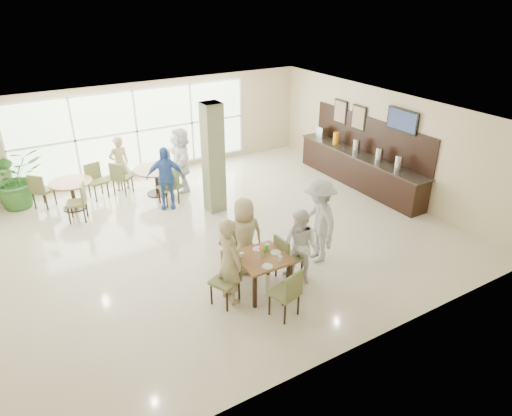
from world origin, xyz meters
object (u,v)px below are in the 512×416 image
round_table_left (72,188)px  adult_standing (120,164)px  teen_standing (318,220)px  buffet_counter (359,167)px  potted_plant (15,178)px  adult_a (165,178)px  round_table_right (156,174)px  teen_right (301,247)px  teen_far (244,236)px  adult_b (181,159)px  main_table (262,261)px  teen_left (229,261)px

round_table_left → adult_standing: 1.54m
round_table_left → teen_standing: 6.53m
teen_standing → round_table_left: bearing=-131.4°
buffet_counter → potted_plant: size_ratio=2.95×
teen_standing → adult_a: bearing=-144.1°
round_table_left → round_table_right: 2.19m
round_table_right → teen_right: (0.97, -5.42, 0.17)m
round_table_left → teen_far: teen_far is taller
adult_a → adult_b: 1.20m
teen_right → adult_standing: adult_standing is taller
buffet_counter → adult_a: 5.52m
round_table_left → adult_a: adult_a is taller
buffet_counter → teen_far: 5.48m
potted_plant → teen_standing: 7.95m
potted_plant → main_table: bearing=-61.2°
buffet_counter → adult_b: size_ratio=2.60×
buffet_counter → teen_right: bearing=-144.9°
teen_right → adult_b: size_ratio=0.84×
round_table_right → main_table: bearing=-88.3°
round_table_right → adult_b: (0.73, -0.07, 0.31)m
teen_standing → adult_a: 4.40m
round_table_right → potted_plant: 3.57m
round_table_left → adult_a: 2.45m
teen_right → buffet_counter: bearing=100.3°
teen_standing → adult_a: size_ratio=1.12×
round_table_right → teen_left: teen_left is taller
main_table → teen_right: (0.81, -0.10, 0.11)m
teen_left → teen_far: 0.99m
teen_right → adult_a: size_ratio=0.92×
main_table → teen_right: teen_right is taller
potted_plant → teen_right: (4.35, -6.54, -0.04)m
round_table_left → teen_standing: size_ratio=0.58×
round_table_right → teen_left: size_ratio=0.71×
main_table → teen_far: bearing=85.8°
teen_right → adult_b: bearing=157.7°
potted_plant → teen_far: (3.59, -5.68, 0.01)m
round_table_left → adult_standing: bearing=20.8°
adult_a → buffet_counter: bearing=7.4°
potted_plant → teen_standing: bearing=-49.9°
round_table_left → teen_left: (1.69, -5.50, 0.27)m
adult_standing → teen_left: bearing=84.1°
teen_standing → adult_b: bearing=-156.7°
adult_a → round_table_right: bearing=108.8°
potted_plant → teen_far: 6.72m
main_table → teen_far: (0.06, 0.76, 0.15)m
main_table → buffet_counter: bearing=29.7°
teen_far → adult_b: adult_b is taller
teen_right → adult_a: (-1.04, 4.47, 0.07)m
teen_standing → main_table: bearing=-65.8°
potted_plant → adult_a: size_ratio=0.96×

